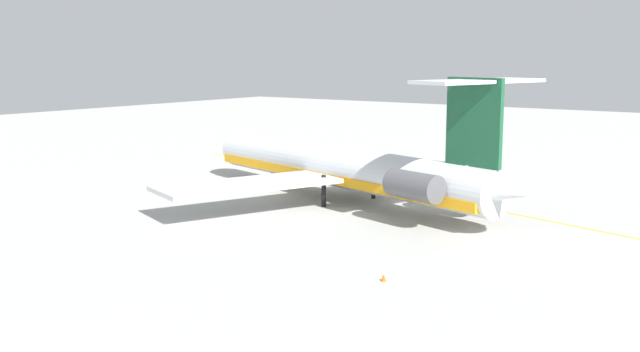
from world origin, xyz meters
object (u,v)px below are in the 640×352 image
object	(u,v)px
ground_crew_near_nose	(328,157)
safety_cone_nose	(384,277)
main_jetliner	(349,168)
ground_crew_near_tail	(326,152)

from	to	relation	value
ground_crew_near_nose	safety_cone_nose	distance (m)	57.36
main_jetliner	ground_crew_near_nose	xyz separation A→B (m)	(18.38, -22.18, -2.75)
main_jetliner	safety_cone_nose	xyz separation A→B (m)	(-17.74, 22.37, -3.55)
main_jetliner	ground_crew_near_nose	distance (m)	28.93
main_jetliner	safety_cone_nose	distance (m)	28.77
ground_crew_near_tail	ground_crew_near_nose	bearing A→B (deg)	-148.23
ground_crew_near_tail	safety_cone_nose	distance (m)	61.75
ground_crew_near_nose	ground_crew_near_tail	bearing A→B (deg)	154.09
ground_crew_near_nose	safety_cone_nose	size ratio (longest dim) A/B	3.11
ground_crew_near_nose	main_jetliner	bearing A→B (deg)	-24.86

